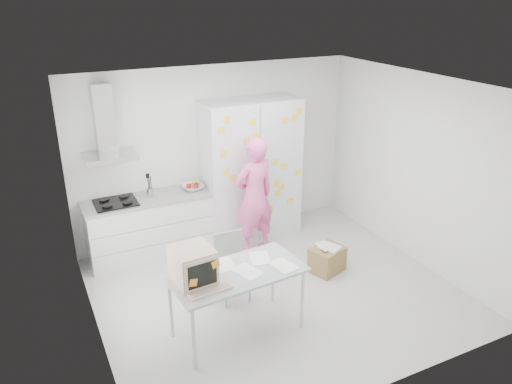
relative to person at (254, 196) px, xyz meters
name	(u,v)px	position (x,y,z in m)	size (l,w,h in m)	color
floor	(275,291)	(-0.23, -1.10, -0.91)	(4.50, 4.00, 0.02)	silver
walls	(251,179)	(-0.23, -0.38, 0.45)	(4.52, 4.01, 2.70)	white
ceiling	(278,87)	(-0.23, -1.10, 1.80)	(4.50, 4.00, 0.02)	white
counter_run	(150,226)	(-1.43, 0.60, -0.43)	(1.84, 0.63, 1.28)	white
range_hood	(105,129)	(-1.88, 0.74, 1.05)	(0.70, 0.48, 1.01)	silver
tall_cabinet	(251,169)	(0.22, 0.58, 0.20)	(1.50, 0.68, 2.20)	silver
person	(254,196)	(0.00, 0.00, 0.00)	(0.66, 0.43, 1.81)	pink
desk	(210,270)	(-1.33, -1.64, 0.01)	(1.56, 0.88, 1.20)	#ADB6B8
chair	(231,262)	(-0.79, -0.94, -0.40)	(0.42, 0.42, 0.88)	#A2A29F
cardboard_box	(327,259)	(0.67, -0.97, -0.72)	(0.54, 0.49, 0.40)	olive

